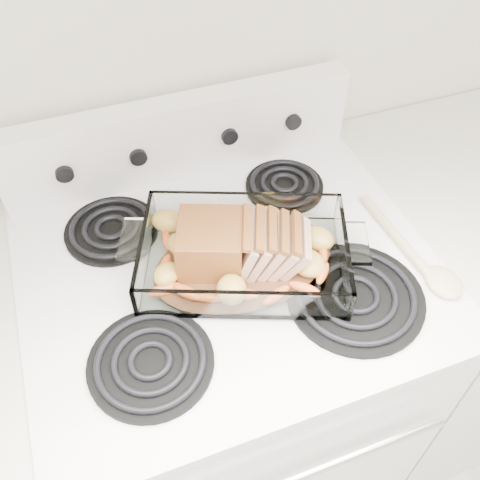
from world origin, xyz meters
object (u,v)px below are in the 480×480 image
object	(u,v)px
counter_right	(448,305)
pork_roast	(232,249)
electric_range	(230,376)
baking_dish	(244,258)

from	to	relation	value
counter_right	pork_roast	distance (m)	0.85
pork_roast	counter_right	bearing A→B (deg)	12.23
counter_right	pork_roast	xyz separation A→B (m)	(-0.66, -0.02, 0.53)
electric_range	pork_roast	bearing A→B (deg)	-82.32
electric_range	baking_dish	xyz separation A→B (m)	(0.03, -0.02, 0.48)
electric_range	pork_roast	world-z (taller)	electric_range
baking_dish	pork_roast	xyz separation A→B (m)	(-0.02, 0.00, 0.03)
counter_right	baking_dish	world-z (taller)	baking_dish
counter_right	baking_dish	bearing A→B (deg)	-178.17
electric_range	pork_roast	size ratio (longest dim) A/B	4.63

